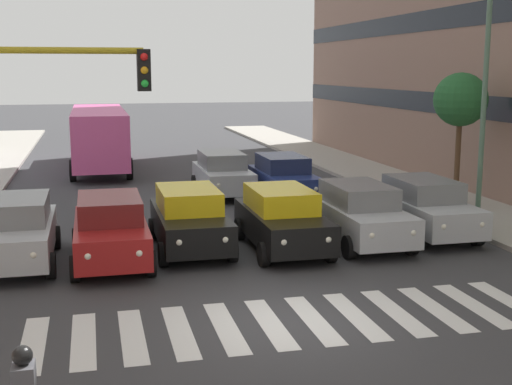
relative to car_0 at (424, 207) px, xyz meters
name	(u,v)px	position (x,y,z in m)	size (l,w,h in m)	color
ground_plane	(292,321)	(5.93, 5.99, -0.89)	(180.00, 180.00, 0.00)	#38383A
crosswalk_markings	(292,321)	(5.93, 5.99, -0.88)	(10.35, 2.80, 0.01)	silver
car_0	(424,207)	(0.00, 0.00, 0.00)	(2.02, 4.44, 1.72)	#B2B7BC
car_1	(360,213)	(2.26, 0.45, 0.00)	(2.02, 4.44, 1.72)	#B2B7BC
car_2	(282,219)	(4.63, 0.61, 0.00)	(2.02, 4.44, 1.72)	black
car_3	(189,219)	(7.12, 0.01, 0.00)	(2.02, 4.44, 1.72)	black
car_4	(111,229)	(9.30, 0.80, 0.00)	(2.02, 4.44, 1.72)	maroon
car_5	(16,231)	(11.65, 0.39, 0.00)	(2.02, 4.44, 1.72)	#B2B7BC
car_row2_0	(222,173)	(4.66, -8.02, 0.00)	(2.02, 4.44, 1.72)	#B2B7BC
car_row2_1	(283,177)	(2.60, -6.43, 0.00)	(2.02, 4.44, 1.72)	navy
bus_behind_traffic	(99,132)	(9.30, -16.56, 0.97)	(2.78, 10.50, 3.00)	#DB5193
street_lamp_left	(473,72)	(-1.61, -0.34, 4.01)	(2.82, 0.28, 7.87)	#4C6B56
street_tree_1	(461,101)	(-3.30, -3.92, 2.97)	(1.94, 1.94, 4.71)	#513823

